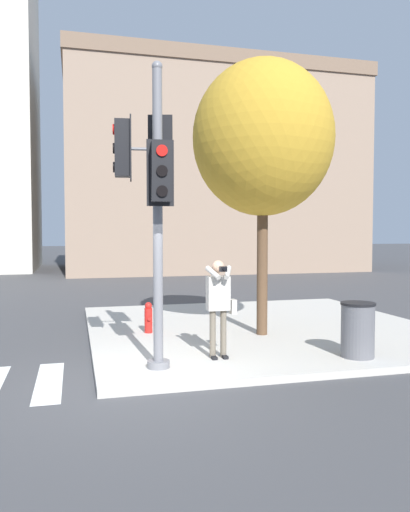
% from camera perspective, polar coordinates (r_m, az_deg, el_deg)
% --- Properties ---
extents(ground_plane, '(160.00, 160.00, 0.00)m').
position_cam_1_polar(ground_plane, '(8.03, -8.69, -14.47)').
color(ground_plane, '#424244').
extents(sidewalk_corner, '(8.00, 8.00, 0.13)m').
position_cam_1_polar(sidewalk_corner, '(12.15, 6.31, -8.22)').
color(sidewalk_corner, '#BCB7AD').
rests_on(sidewalk_corner, ground_plane).
extents(traffic_signal_pole, '(1.05, 1.43, 5.00)m').
position_cam_1_polar(traffic_signal_pole, '(8.22, -6.07, 8.30)').
color(traffic_signal_pole, slate).
rests_on(traffic_signal_pole, sidewalk_corner).
extents(person_photographer, '(0.58, 0.54, 1.74)m').
position_cam_1_polar(person_photographer, '(8.90, 1.62, -4.97)').
color(person_photographer, black).
rests_on(person_photographer, sidewalk_corner).
extents(street_tree, '(3.04, 3.04, 5.94)m').
position_cam_1_polar(street_tree, '(11.11, 6.64, 13.15)').
color(street_tree, brown).
rests_on(street_tree, sidewalk_corner).
extents(fire_hydrant, '(0.18, 0.24, 0.69)m').
position_cam_1_polar(fire_hydrant, '(11.25, -6.48, -7.02)').
color(fire_hydrant, red).
rests_on(fire_hydrant, sidewalk_corner).
extents(trash_bin, '(0.62, 0.62, 0.98)m').
position_cam_1_polar(trash_bin, '(9.45, 17.05, -8.05)').
color(trash_bin, '#5B5B60').
rests_on(trash_bin, sidewalk_corner).
extents(building_right, '(17.81, 11.22, 12.31)m').
position_cam_1_polar(building_right, '(32.94, 0.09, 9.38)').
color(building_right, gray).
rests_on(building_right, ground_plane).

